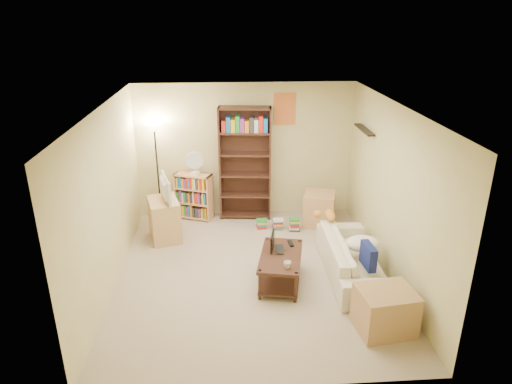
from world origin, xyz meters
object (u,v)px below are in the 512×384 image
(tall_bookshelf, at_px, (245,161))
(short_bookshelf, at_px, (194,196))
(end_cabinet, at_px, (385,311))
(coffee_table, at_px, (281,264))
(side_table, at_px, (319,209))
(tabby_cat, at_px, (328,215))
(tv_stand, at_px, (164,219))
(desk_fan, at_px, (195,163))
(laptop, at_px, (283,249))
(mug, at_px, (287,265))
(sofa, at_px, (353,257))
(floor_lamp, at_px, (155,144))
(television, at_px, (162,189))

(tall_bookshelf, xyz_separation_m, short_bookshelf, (-0.97, -0.00, -0.67))
(end_cabinet, bearing_deg, coffee_table, 135.40)
(tall_bookshelf, xyz_separation_m, side_table, (1.32, -0.44, -0.80))
(tabby_cat, distance_m, tv_stand, 2.76)
(short_bookshelf, bearing_deg, desk_fan, -21.13)
(tabby_cat, relative_size, end_cabinet, 0.66)
(coffee_table, height_order, end_cabinet, end_cabinet)
(laptop, height_order, mug, mug)
(tabby_cat, xyz_separation_m, short_bookshelf, (-2.22, 1.42, -0.19))
(tv_stand, height_order, end_cabinet, tv_stand)
(sofa, height_order, desk_fan, desk_fan)
(end_cabinet, bearing_deg, mug, 144.93)
(tall_bookshelf, height_order, end_cabinet, tall_bookshelf)
(end_cabinet, bearing_deg, tall_bookshelf, 113.95)
(sofa, xyz_separation_m, tv_stand, (-2.91, 1.36, 0.07))
(coffee_table, distance_m, side_table, 2.10)
(floor_lamp, bearing_deg, tabby_cat, -26.58)
(sofa, relative_size, short_bookshelf, 2.19)
(end_cabinet, bearing_deg, laptop, 131.07)
(floor_lamp, xyz_separation_m, end_cabinet, (3.13, -3.46, -1.18))
(sofa, xyz_separation_m, coffee_table, (-1.09, -0.16, 0.02))
(mug, distance_m, desk_fan, 3.03)
(tv_stand, xyz_separation_m, short_bookshelf, (0.46, 0.81, 0.09))
(tabby_cat, relative_size, coffee_table, 0.39)
(sofa, distance_m, tall_bookshelf, 2.75)
(sofa, distance_m, tv_stand, 3.21)
(coffee_table, bearing_deg, short_bookshelf, 132.04)
(coffee_table, xyz_separation_m, floor_lamp, (-1.99, 2.33, 1.15))
(floor_lamp, bearing_deg, sofa, -35.12)
(laptop, distance_m, mug, 0.49)
(tall_bookshelf, relative_size, side_table, 3.42)
(mug, distance_m, floor_lamp, 3.50)
(television, relative_size, desk_fan, 1.65)
(short_bookshelf, bearing_deg, tv_stand, -98.73)
(coffee_table, height_order, television, television)
(sofa, relative_size, television, 2.68)
(tall_bookshelf, bearing_deg, desk_fan, -171.98)
(tv_stand, bearing_deg, coffee_table, -55.55)
(coffee_table, bearing_deg, television, 151.81)
(mug, bearing_deg, floor_lamp, 127.13)
(sofa, relative_size, side_table, 3.15)
(coffee_table, xyz_separation_m, desk_fan, (-1.31, 2.28, 0.81))
(mug, distance_m, short_bookshelf, 3.03)
(side_table, bearing_deg, coffee_table, -116.28)
(tabby_cat, height_order, desk_fan, desk_fan)
(short_bookshelf, bearing_deg, side_table, 9.90)
(short_bookshelf, distance_m, side_table, 2.34)
(sofa, relative_size, floor_lamp, 1.06)
(tv_stand, distance_m, floor_lamp, 1.38)
(desk_fan, bearing_deg, short_bookshelf, 138.05)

